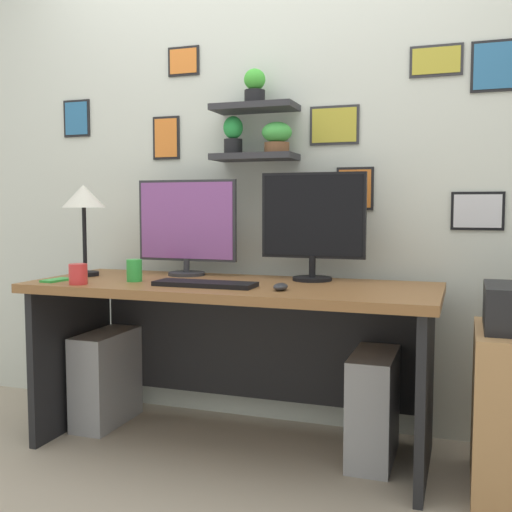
{
  "coord_description": "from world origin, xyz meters",
  "views": [
    {
      "loc": [
        0.98,
        -2.49,
        1.09
      ],
      "look_at": [
        0.1,
        0.05,
        0.87
      ],
      "focal_mm": 42.69,
      "sensor_mm": 36.0,
      "label": 1
    }
  ],
  "objects_px": {
    "coffee_mug": "(78,274)",
    "keyboard": "(205,284)",
    "monitor_left": "(187,225)",
    "monitor_right": "(313,222)",
    "cell_phone": "(56,280)",
    "desk": "(236,326)",
    "pen_cup": "(134,270)",
    "computer_tower_left": "(106,378)",
    "computer_tower_right": "(373,407)",
    "computer_mouse": "(281,287)",
    "desk_lamp": "(84,202)"
  },
  "relations": [
    {
      "from": "monitor_left",
      "to": "keyboard",
      "type": "distance_m",
      "value": 0.49
    },
    {
      "from": "keyboard",
      "to": "computer_tower_right",
      "type": "height_order",
      "value": "keyboard"
    },
    {
      "from": "coffee_mug",
      "to": "keyboard",
      "type": "bearing_deg",
      "value": 12.72
    },
    {
      "from": "monitor_right",
      "to": "keyboard",
      "type": "bearing_deg",
      "value": -137.8
    },
    {
      "from": "desk",
      "to": "keyboard",
      "type": "relative_size",
      "value": 4.09
    },
    {
      "from": "computer_tower_right",
      "to": "monitor_right",
      "type": "bearing_deg",
      "value": 155.66
    },
    {
      "from": "pen_cup",
      "to": "computer_tower_left",
      "type": "relative_size",
      "value": 0.22
    },
    {
      "from": "monitor_left",
      "to": "computer_tower_right",
      "type": "xyz_separation_m",
      "value": [
        0.94,
        -0.14,
        -0.76
      ]
    },
    {
      "from": "computer_tower_left",
      "to": "desk",
      "type": "bearing_deg",
      "value": -2.58
    },
    {
      "from": "cell_phone",
      "to": "monitor_right",
      "type": "bearing_deg",
      "value": 27.02
    },
    {
      "from": "desk",
      "to": "keyboard",
      "type": "bearing_deg",
      "value": -109.68
    },
    {
      "from": "desk",
      "to": "monitor_right",
      "type": "xyz_separation_m",
      "value": [
        0.32,
        0.16,
        0.47
      ]
    },
    {
      "from": "pen_cup",
      "to": "computer_tower_right",
      "type": "xyz_separation_m",
      "value": [
        1.06,
        0.16,
        -0.57
      ]
    },
    {
      "from": "monitor_left",
      "to": "computer_tower_left",
      "type": "height_order",
      "value": "monitor_left"
    },
    {
      "from": "monitor_right",
      "to": "pen_cup",
      "type": "bearing_deg",
      "value": -158.16
    },
    {
      "from": "pen_cup",
      "to": "computer_tower_left",
      "type": "height_order",
      "value": "pen_cup"
    },
    {
      "from": "computer_mouse",
      "to": "computer_tower_right",
      "type": "xyz_separation_m",
      "value": [
        0.35,
        0.23,
        -0.53
      ]
    },
    {
      "from": "computer_mouse",
      "to": "coffee_mug",
      "type": "xyz_separation_m",
      "value": [
        -0.89,
        -0.11,
        0.03
      ]
    },
    {
      "from": "computer_tower_left",
      "to": "computer_tower_right",
      "type": "bearing_deg",
      "value": -0.43
    },
    {
      "from": "monitor_left",
      "to": "desk_lamp",
      "type": "xyz_separation_m",
      "value": [
        -0.46,
        -0.19,
        0.11
      ]
    },
    {
      "from": "monitor_left",
      "to": "computer_mouse",
      "type": "distance_m",
      "value": 0.73
    },
    {
      "from": "desk_lamp",
      "to": "computer_tower_right",
      "type": "distance_m",
      "value": 1.65
    },
    {
      "from": "desk_lamp",
      "to": "computer_tower_left",
      "type": "xyz_separation_m",
      "value": [
        0.07,
        0.06,
        -0.88
      ]
    },
    {
      "from": "computer_mouse",
      "to": "computer_tower_left",
      "type": "distance_m",
      "value": 1.14
    },
    {
      "from": "cell_phone",
      "to": "coffee_mug",
      "type": "bearing_deg",
      "value": -14.47
    },
    {
      "from": "keyboard",
      "to": "computer_tower_left",
      "type": "xyz_separation_m",
      "value": [
        -0.64,
        0.22,
        -0.53
      ]
    },
    {
      "from": "monitor_left",
      "to": "monitor_right",
      "type": "bearing_deg",
      "value": -0.01
    },
    {
      "from": "keyboard",
      "to": "cell_phone",
      "type": "bearing_deg",
      "value": -175.01
    },
    {
      "from": "coffee_mug",
      "to": "desk_lamp",
      "type": "bearing_deg",
      "value": 119.57
    },
    {
      "from": "desk",
      "to": "monitor_right",
      "type": "bearing_deg",
      "value": 26.8
    },
    {
      "from": "desk_lamp",
      "to": "computer_mouse",
      "type": "bearing_deg",
      "value": -9.66
    },
    {
      "from": "monitor_right",
      "to": "cell_phone",
      "type": "height_order",
      "value": "monitor_right"
    },
    {
      "from": "monitor_left",
      "to": "pen_cup",
      "type": "distance_m",
      "value": 0.38
    },
    {
      "from": "keyboard",
      "to": "cell_phone",
      "type": "relative_size",
      "value": 3.14
    },
    {
      "from": "computer_tower_left",
      "to": "monitor_right",
      "type": "bearing_deg",
      "value": 7.12
    },
    {
      "from": "desk",
      "to": "computer_mouse",
      "type": "bearing_deg",
      "value": -36.88
    },
    {
      "from": "computer_mouse",
      "to": "coffee_mug",
      "type": "height_order",
      "value": "coffee_mug"
    },
    {
      "from": "cell_phone",
      "to": "computer_tower_right",
      "type": "relative_size",
      "value": 0.3
    },
    {
      "from": "monitor_right",
      "to": "keyboard",
      "type": "xyz_separation_m",
      "value": [
        -0.38,
        -0.35,
        -0.26
      ]
    },
    {
      "from": "computer_mouse",
      "to": "pen_cup",
      "type": "height_order",
      "value": "pen_cup"
    },
    {
      "from": "coffee_mug",
      "to": "computer_mouse",
      "type": "bearing_deg",
      "value": 6.85
    },
    {
      "from": "desk",
      "to": "computer_tower_right",
      "type": "height_order",
      "value": "desk"
    },
    {
      "from": "desk",
      "to": "cell_phone",
      "type": "height_order",
      "value": "cell_phone"
    },
    {
      "from": "cell_phone",
      "to": "computer_mouse",
      "type": "bearing_deg",
      "value": 8.89
    },
    {
      "from": "monitor_right",
      "to": "cell_phone",
      "type": "xyz_separation_m",
      "value": [
        -1.09,
        -0.41,
        -0.26
      ]
    },
    {
      "from": "keyboard",
      "to": "coffee_mug",
      "type": "xyz_separation_m",
      "value": [
        -0.55,
        -0.12,
        0.04
      ]
    },
    {
      "from": "desk_lamp",
      "to": "computer_tower_left",
      "type": "bearing_deg",
      "value": 40.5
    },
    {
      "from": "coffee_mug",
      "to": "computer_tower_right",
      "type": "relative_size",
      "value": 0.19
    },
    {
      "from": "desk",
      "to": "pen_cup",
      "type": "bearing_deg",
      "value": -162.0
    },
    {
      "from": "coffee_mug",
      "to": "pen_cup",
      "type": "bearing_deg",
      "value": 43.66
    }
  ]
}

